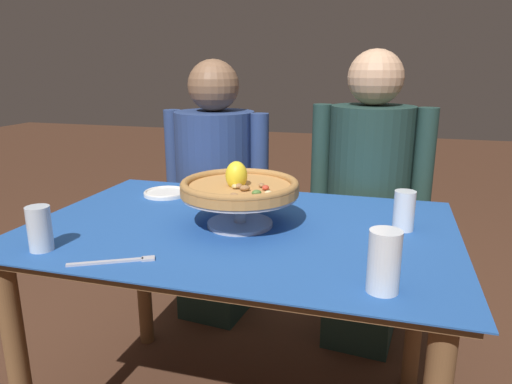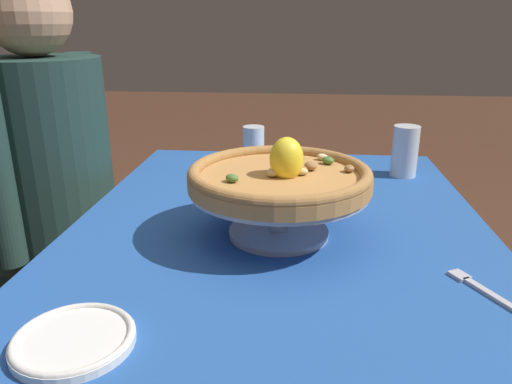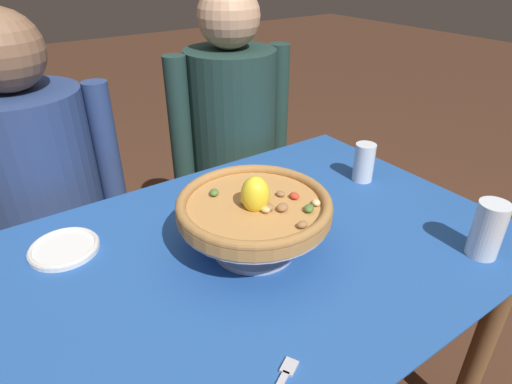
{
  "view_description": "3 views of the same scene",
  "coord_description": "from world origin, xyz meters",
  "views": [
    {
      "loc": [
        0.42,
        -1.28,
        1.19
      ],
      "look_at": [
        0.04,
        0.03,
        0.82
      ],
      "focal_mm": 32.84,
      "sensor_mm": 36.0,
      "label": 1
    },
    {
      "loc": [
        -0.89,
        -0.04,
        1.12
      ],
      "look_at": [
        0.04,
        0.05,
        0.79
      ],
      "focal_mm": 34.12,
      "sensor_mm": 36.0,
      "label": 2
    },
    {
      "loc": [
        -0.47,
        -0.68,
        1.34
      ],
      "look_at": [
        0.04,
        0.05,
        0.83
      ],
      "focal_mm": 30.04,
      "sensor_mm": 36.0,
      "label": 3
    }
  ],
  "objects": [
    {
      "name": "diner_left",
      "position": [
        -0.35,
        0.7,
        0.6
      ],
      "size": [
        0.52,
        0.4,
        1.21
      ],
      "color": "#1E3833",
      "rests_on": "ground"
    },
    {
      "name": "water_glass_side_right",
      "position": [
        0.47,
        0.1,
        0.76
      ],
      "size": [
        0.06,
        0.06,
        0.12
      ],
      "color": "white",
      "rests_on": "dining_table"
    },
    {
      "name": "dining_table",
      "position": [
        0.0,
        0.0,
        0.61
      ],
      "size": [
        1.27,
        0.87,
        0.71
      ],
      "color": "brown",
      "rests_on": "ground"
    },
    {
      "name": "pizza",
      "position": [
        0.0,
        -0.0,
        0.84
      ],
      "size": [
        0.35,
        0.35,
        0.1
      ],
      "color": "#BC8447",
      "rests_on": "pizza_stand"
    },
    {
      "name": "pizza_stand",
      "position": [
        0.0,
        0.0,
        0.78
      ],
      "size": [
        0.35,
        0.35,
        0.1
      ],
      "color": "#B7B7C1",
      "rests_on": "dining_table"
    },
    {
      "name": "diner_right",
      "position": [
        0.35,
        0.65,
        0.6
      ],
      "size": [
        0.49,
        0.37,
        1.25
      ],
      "color": "#1E3833",
      "rests_on": "ground"
    },
    {
      "name": "side_plate",
      "position": [
        -0.37,
        0.25,
        0.72
      ],
      "size": [
        0.16,
        0.16,
        0.02
      ],
      "color": "white",
      "rests_on": "dining_table"
    },
    {
      "name": "water_glass_front_right",
      "position": [
        0.43,
        -0.32,
        0.77
      ],
      "size": [
        0.07,
        0.07,
        0.14
      ],
      "color": "white",
      "rests_on": "dining_table"
    }
  ]
}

